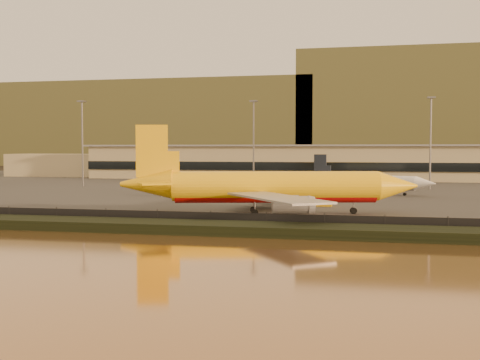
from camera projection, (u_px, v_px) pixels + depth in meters
The scene contains 11 objects.
ground at pixel (220, 218), 98.31m from camera, with size 900.00×900.00×0.00m, color black.
embankment at pixel (189, 227), 81.69m from camera, with size 320.00×7.00×1.40m, color black.
tarmac at pixel (293, 184), 190.98m from camera, with size 320.00×220.00×0.20m, color #2D2D2D.
perimeter_fence at pixel (197, 220), 85.56m from camera, with size 300.00×0.05×2.20m, color black.
terminal_building at pixel (265, 162), 223.56m from camera, with size 202.00×25.00×12.60m.
apron_light_masts at pixel (338, 133), 167.45m from camera, with size 152.20×12.20×25.40m.
distant_hills at pixel (308, 121), 432.77m from camera, with size 470.00×160.00×70.00m.
dhl_cargo_jet at pixel (270, 188), 102.30m from camera, with size 50.42×48.42×15.21m.
white_narrowbody_jet at pixel (368, 182), 148.56m from camera, with size 32.10×30.33×9.71m.
gse_vehicle_yellow at pixel (320, 201), 117.12m from camera, with size 4.54×2.04×2.04m, color yellow.
gse_vehicle_white at pixel (172, 192), 140.15m from camera, with size 4.52×2.03×2.03m, color white.
Camera 1 is at (24.18, -94.88, 11.41)m, focal length 45.00 mm.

